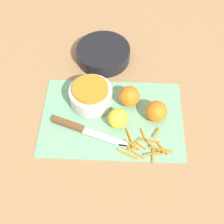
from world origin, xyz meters
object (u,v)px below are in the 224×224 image
at_px(orange_left, 129,96).
at_px(orange_right, 157,111).
at_px(bowl_dark, 103,54).
at_px(knife, 76,127).
at_px(bowl_speckled, 91,95).
at_px(lemon, 118,118).

height_order(orange_left, orange_right, same).
distance_m(orange_left, orange_right, 0.10).
bearing_deg(orange_left, bowl_dark, 115.22).
bearing_deg(knife, bowl_dark, 96.85).
distance_m(bowl_dark, knife, 0.32).
bearing_deg(orange_left, bowl_speckled, -179.91).
distance_m(orange_left, lemon, 0.09).
height_order(knife, orange_left, orange_left).
height_order(bowl_dark, knife, bowl_dark).
xyz_separation_m(bowl_dark, lemon, (0.06, -0.29, 0.01)).
height_order(bowl_speckled, knife, bowl_speckled).
bearing_deg(knife, bowl_speckled, 88.66).
xyz_separation_m(bowl_speckled, orange_left, (0.13, 0.00, -0.00)).
bearing_deg(bowl_speckled, orange_left, 0.09).
bearing_deg(bowl_speckled, orange_right, -14.74).
relative_size(orange_left, lemon, 1.08).
bearing_deg(bowl_speckled, bowl_dark, 82.10).
bearing_deg(orange_right, bowl_speckled, 165.26).
bearing_deg(lemon, knife, -171.09).
bearing_deg(orange_left, lemon, -112.03).
xyz_separation_m(bowl_dark, orange_right, (0.18, -0.26, 0.02)).
distance_m(bowl_speckled, lemon, 0.13).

